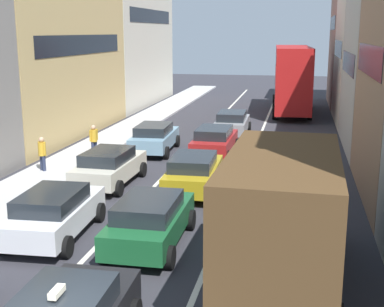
{
  "coord_description": "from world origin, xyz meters",
  "views": [
    {
      "loc": [
        3.96,
        -7.35,
        6.17
      ],
      "look_at": [
        0.0,
        12.0,
        1.6
      ],
      "focal_mm": 49.46,
      "sensor_mm": 36.0,
      "label": 1
    }
  ],
  "objects": [
    {
      "name": "hatchback_centre_lane_third",
      "position": [
        0.02,
        12.24,
        0.8
      ],
      "size": [
        2.18,
        4.36,
        1.49
      ],
      "rotation": [
        0.0,
        0.0,
        1.61
      ],
      "color": "#B29319",
      "rests_on": "ground"
    },
    {
      "name": "sedan_right_lane_behind_truck",
      "position": [
        3.32,
        12.04,
        0.8
      ],
      "size": [
        2.25,
        4.39,
        1.49
      ],
      "rotation": [
        0.0,
        0.0,
        1.52
      ],
      "color": "black",
      "rests_on": "ground"
    },
    {
      "name": "building_row_left",
      "position": [
        -12.0,
        22.25,
        6.29
      ],
      "size": [
        7.2,
        43.9,
        13.78
      ],
      "rotation": [
        0.0,
        0.0,
        1.57
      ],
      "color": "gray",
      "rests_on": "ground"
    },
    {
      "name": "sedan_centre_lane_fifth",
      "position": [
        0.02,
        23.93,
        0.8
      ],
      "size": [
        2.14,
        4.34,
        1.49
      ],
      "rotation": [
        0.0,
        0.0,
        1.59
      ],
      "color": "gray",
      "rests_on": "ground"
    },
    {
      "name": "sidewalk_left",
      "position": [
        -6.7,
        20.0,
        0.07
      ],
      "size": [
        2.6,
        64.0,
        0.14
      ],
      "primitive_type": "cube",
      "color": "#B8B8B8",
      "rests_on": "ground"
    },
    {
      "name": "removalist_box_truck",
      "position": [
        3.7,
        4.76,
        1.97
      ],
      "size": [
        2.85,
        7.76,
        3.58
      ],
      "rotation": [
        0.0,
        0.0,
        1.55
      ],
      "color": "navy",
      "rests_on": "ground"
    },
    {
      "name": "wagon_left_lane_second",
      "position": [
        -3.21,
        6.76,
        0.8
      ],
      "size": [
        2.25,
        4.39,
        1.49
      ],
      "rotation": [
        0.0,
        0.0,
        1.62
      ],
      "color": "silver",
      "rests_on": "ground"
    },
    {
      "name": "coupe_centre_lane_fourth",
      "position": [
        -0.16,
        18.44,
        0.8
      ],
      "size": [
        2.09,
        4.32,
        1.49
      ],
      "rotation": [
        0.0,
        0.0,
        1.56
      ],
      "color": "#A51E1E",
      "rests_on": "ground"
    },
    {
      "name": "pedestrian_near_kerb",
      "position": [
        -7.08,
        13.59,
        0.95
      ],
      "size": [
        0.47,
        0.35,
        1.66
      ],
      "rotation": [
        0.0,
        0.0,
        4.12
      ],
      "color": "#262D47",
      "rests_on": "ground"
    },
    {
      "name": "sedan_left_lane_third",
      "position": [
        -3.56,
        12.48,
        0.8
      ],
      "size": [
        2.14,
        4.34,
        1.49
      ],
      "rotation": [
        0.0,
        0.0,
        1.55
      ],
      "color": "beige",
      "rests_on": "ground"
    },
    {
      "name": "lane_stripe_left",
      "position": [
        -1.7,
        20.0,
        0.01
      ],
      "size": [
        0.16,
        60.0,
        0.01
      ],
      "primitive_type": "cube",
      "color": "silver",
      "rests_on": "ground"
    },
    {
      "name": "sedan_left_lane_fourth",
      "position": [
        -3.37,
        18.68,
        0.8
      ],
      "size": [
        2.21,
        4.37,
        1.49
      ],
      "rotation": [
        0.0,
        0.0,
        1.61
      ],
      "color": "#759EB7",
      "rests_on": "ground"
    },
    {
      "name": "pedestrian_mid_sidewalk",
      "position": [
        -6.0,
        16.92,
        0.95
      ],
      "size": [
        0.34,
        0.5,
        1.66
      ],
      "rotation": [
        0.0,
        0.0,
        5.85
      ],
      "color": "#262D47",
      "rests_on": "ground"
    },
    {
      "name": "sedan_centre_lane_second",
      "position": [
        -0.17,
        6.7,
        0.8
      ],
      "size": [
        2.1,
        4.32,
        1.49
      ],
      "rotation": [
        0.0,
        0.0,
        1.58
      ],
      "color": "#19592D",
      "rests_on": "ground"
    },
    {
      "name": "lane_stripe_right",
      "position": [
        1.7,
        20.0,
        0.01
      ],
      "size": [
        0.16,
        60.0,
        0.01
      ],
      "primitive_type": "cube",
      "color": "silver",
      "rests_on": "ground"
    },
    {
      "name": "bus_mid_queue_primary",
      "position": [
        3.31,
        33.92,
        2.83
      ],
      "size": [
        3.2,
        10.61,
        5.06
      ],
      "rotation": [
        0.0,
        0.0,
        1.62
      ],
      "color": "#B21919",
      "rests_on": "ground"
    }
  ]
}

